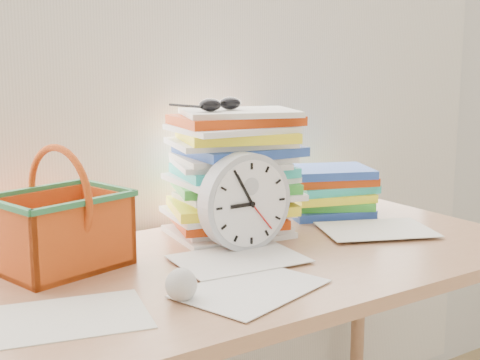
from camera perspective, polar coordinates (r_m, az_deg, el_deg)
curtain at (r=1.78m, az=-6.49°, el=13.73°), size 2.40×0.01×2.50m
desk at (r=1.55m, az=0.63°, el=-9.27°), size 1.40×0.70×0.75m
paper_stack at (r=1.69m, az=-0.56°, el=0.63°), size 0.37×0.32×0.32m
clock at (r=1.56m, az=0.43°, el=-1.87°), size 0.23×0.05×0.23m
sunglasses at (r=1.64m, az=-1.69°, el=6.50°), size 0.17×0.15×0.04m
book_stack at (r=1.93m, az=7.87°, el=-0.95°), size 0.32×0.29×0.14m
basket at (r=1.47m, az=-15.13°, el=-2.37°), size 0.30×0.26×0.26m
crumpled_ball at (r=1.27m, az=-5.07°, el=-8.86°), size 0.06×0.06×0.06m
scattered_papers at (r=1.52m, az=0.64°, el=-6.41°), size 1.26×0.42×0.02m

